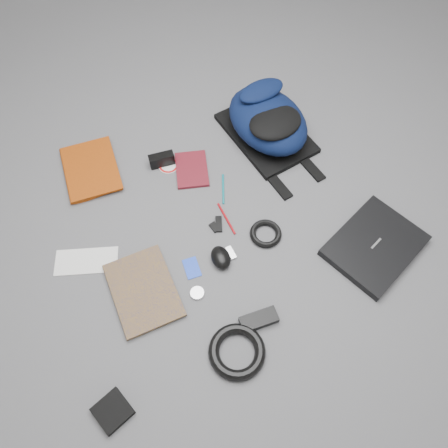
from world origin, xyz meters
name	(u,v)px	position (x,y,z in m)	size (l,w,h in m)	color
ground	(224,227)	(0.00, 0.00, 0.00)	(4.00, 4.00, 0.00)	#4F4F51
backpack	(268,120)	(0.34, 0.32, 0.09)	(0.28, 0.41, 0.17)	black
laptop	(375,246)	(0.43, -0.30, 0.02)	(0.32, 0.25, 0.03)	black
textbook_red	(65,176)	(-0.45, 0.45, 0.01)	(0.20, 0.27, 0.03)	#7C2D07
comic_book	(114,302)	(-0.44, -0.11, 0.01)	(0.20, 0.27, 0.02)	#A8750C
envelope	(86,261)	(-0.48, 0.08, 0.00)	(0.21, 0.10, 0.00)	silver
dvd_case	(192,169)	(0.00, 0.28, 0.01)	(0.12, 0.17, 0.01)	#4A0E15
compact_camera	(162,160)	(-0.10, 0.36, 0.03)	(0.10, 0.03, 0.05)	black
sticker_disc	(169,165)	(-0.08, 0.34, 0.00)	(0.08, 0.08, 0.00)	silver
pen_teal	(223,189)	(0.07, 0.15, 0.00)	(0.01, 0.01, 0.13)	#0D6F7A
pen_red	(226,219)	(0.02, 0.03, 0.00)	(0.01, 0.01, 0.14)	#9B0B12
id_badge	(192,268)	(-0.17, -0.10, 0.00)	(0.05, 0.08, 0.00)	blue
usb_black	(219,224)	(-0.01, 0.02, 0.01)	(0.02, 0.06, 0.01)	black
usb_silver	(231,253)	(-0.02, -0.11, 0.00)	(0.02, 0.05, 0.01)	silver
key_fob	(215,227)	(-0.03, 0.01, 0.01)	(0.02, 0.04, 0.01)	black
mouse	(221,258)	(-0.07, -0.12, 0.02)	(0.06, 0.09, 0.05)	black
headphone_left	(159,315)	(-0.33, -0.21, 0.01)	(0.06, 0.06, 0.01)	silver
headphone_right	(197,293)	(-0.19, -0.19, 0.01)	(0.05, 0.05, 0.01)	#B2B2B4
cable_coil	(266,234)	(0.12, -0.09, 0.01)	(0.11, 0.11, 0.02)	black
power_brick	(259,320)	(-0.05, -0.36, 0.01)	(0.12, 0.05, 0.03)	black
power_cord_coil	(237,351)	(-0.16, -0.42, 0.02)	(0.18, 0.18, 0.03)	black
pouch	(113,411)	(-0.55, -0.42, 0.01)	(0.09, 0.09, 0.02)	black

